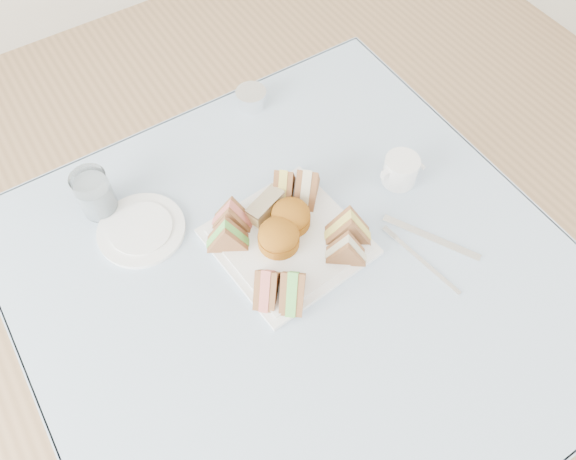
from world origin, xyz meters
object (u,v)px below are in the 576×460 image
serving_plate (288,242)px  water_glass (95,193)px  table (297,347)px  creamer_jug (400,170)px

serving_plate → water_glass: (-0.28, 0.28, 0.05)m
table → serving_plate: serving_plate is taller
water_glass → table: bearing=-54.1°
table → serving_plate: (0.02, 0.08, 0.38)m
water_glass → creamer_jug: water_glass is taller
water_glass → creamer_jug: size_ratio=1.44×
water_glass → creamer_jug: (0.57, -0.27, -0.02)m
serving_plate → water_glass: size_ratio=2.55×
water_glass → creamer_jug: bearing=-25.7°
table → creamer_jug: 0.52m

